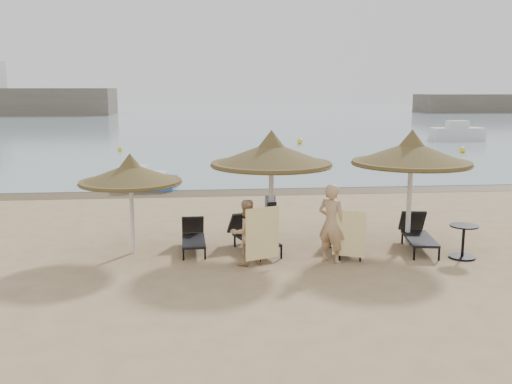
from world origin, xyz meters
The scene contains 22 objects.
ground centered at (0.00, 0.00, 0.00)m, with size 160.00×160.00×0.00m, color tan.
sea centered at (0.00, 80.00, 0.01)m, with size 200.00×140.00×0.03m, color #83969E.
wet_sand_strip centered at (0.00, 9.40, 0.00)m, with size 200.00×1.60×0.01m, color brown.
far_shore centered at (-25.10, 77.82, 2.91)m, with size 150.00×54.80×12.00m.
palapa_left centered at (-3.64, 1.38, 1.98)m, with size 2.51×2.51×2.49m.
palapa_center centered at (-0.18, 1.42, 2.41)m, with size 3.05×3.05×3.03m.
palapa_right centered at (3.39, 1.37, 2.40)m, with size 3.04×3.04×3.01m.
lounger_far_left centered at (-2.15, 1.53, 0.34)m, with size 0.61×1.72×0.76m.
lounger_near_left centered at (-0.68, 1.38, 0.39)m, with size 1.26×2.02×0.86m.
lounger_near_right centered at (1.57, 0.99, 0.33)m, with size 0.61×1.65×0.73m.
lounger_far_right centered at (3.53, 1.07, 0.39)m, with size 0.93×2.01×0.86m.
side_table centered at (4.31, 0.14, 0.38)m, with size 0.67×0.67×0.81m.
person_left centered at (-0.94, 0.14, 0.89)m, with size 0.82×0.53×1.78m, color tan.
person_right centered at (1.07, 0.12, 1.09)m, with size 1.00×0.65×2.18m, color tan.
towel_left centered at (-0.59, -0.21, 0.83)m, with size 0.79×0.35×1.19m.
towel_right centered at (1.42, -0.13, 0.74)m, with size 0.70×0.35×1.08m.
bag_patterned centered at (-0.18, 1.60, 1.15)m, with size 0.28×0.12×0.35m.
bag_dark centered at (-0.18, 1.26, 1.07)m, with size 0.23×0.10×0.32m.
pedal_boat centered at (-4.00, 10.50, 0.36)m, with size 2.22×1.50×0.96m.
buoy_left centered at (-7.03, 24.77, 0.16)m, with size 0.31×0.31×0.31m, color yellow.
buoy_mid centered at (5.39, 28.55, 0.20)m, with size 0.40×0.40×0.40m, color yellow.
buoy_right centered at (14.60, 21.80, 0.19)m, with size 0.39×0.39×0.39m, color yellow.
Camera 1 is at (-1.97, -12.53, 4.04)m, focal length 40.00 mm.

